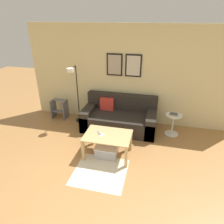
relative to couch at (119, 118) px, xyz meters
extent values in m
plane|color=#A87542|center=(0.21, -2.61, -0.28)|extent=(16.00, 16.00, 0.00)
cube|color=beige|center=(0.21, 0.49, 0.99)|extent=(5.60, 0.06, 2.55)
cube|color=black|center=(-0.24, 0.44, 1.28)|extent=(0.41, 0.02, 0.56)
cube|color=#ADA38E|center=(-0.24, 0.43, 1.28)|extent=(0.34, 0.01, 0.49)
cube|color=black|center=(0.25, 0.44, 1.28)|extent=(0.41, 0.02, 0.56)
cube|color=beige|center=(0.25, 0.43, 1.28)|extent=(0.34, 0.01, 0.49)
cube|color=beige|center=(-0.02, -1.74, -0.28)|extent=(1.00, 0.94, 0.01)
cube|color=#28231E|center=(0.01, -0.05, -0.07)|extent=(1.87, 0.94, 0.42)
cube|color=#28231E|center=(0.01, 0.32, 0.34)|extent=(1.87, 0.20, 0.41)
cube|color=#28231E|center=(-0.81, -0.05, -0.01)|extent=(0.24, 0.94, 0.54)
cube|color=#28231E|center=(0.82, -0.05, -0.01)|extent=(0.24, 0.94, 0.54)
cube|color=red|center=(-0.37, 0.15, 0.30)|extent=(0.36, 0.14, 0.32)
cube|color=tan|center=(-0.01, -1.19, 0.20)|extent=(0.96, 0.66, 0.02)
cube|color=tan|center=(-0.45, -1.48, -0.05)|extent=(0.06, 0.06, 0.48)
cube|color=tan|center=(0.44, -1.48, -0.05)|extent=(0.06, 0.06, 0.48)
cube|color=tan|center=(-0.45, -0.90, -0.05)|extent=(0.06, 0.06, 0.48)
cube|color=tan|center=(0.44, -0.90, -0.05)|extent=(0.06, 0.06, 0.48)
cube|color=#B2B2B7|center=(-0.02, -1.21, -0.17)|extent=(0.44, 0.39, 0.22)
cube|color=silver|center=(-0.02, -1.21, -0.06)|extent=(0.47, 0.41, 0.02)
cylinder|color=black|center=(-1.18, 0.13, -0.27)|extent=(0.24, 0.24, 0.02)
cylinder|color=black|center=(-1.18, 0.13, 0.50)|extent=(0.03, 0.03, 1.54)
cylinder|color=black|center=(-1.18, -0.03, 1.27)|extent=(0.02, 0.32, 0.02)
cylinder|color=white|center=(-1.18, -0.20, 1.24)|extent=(0.17, 0.17, 0.09)
cylinder|color=silver|center=(1.35, -0.02, -0.28)|extent=(0.33, 0.33, 0.01)
cylinder|color=silver|center=(1.35, -0.02, -0.02)|extent=(0.04, 0.04, 0.51)
cylinder|color=silver|center=(1.35, -0.02, 0.25)|extent=(0.39, 0.39, 0.02)
cube|color=#D8C666|center=(1.35, -0.01, 0.26)|extent=(0.17, 0.14, 0.01)
cube|color=#4C4C51|center=(1.34, -0.01, 0.28)|extent=(0.19, 0.16, 0.02)
cube|color=#99999E|center=(-0.20, -1.15, 0.22)|extent=(0.11, 0.15, 0.02)
cube|color=silver|center=(-0.12, -1.24, 0.22)|extent=(0.13, 0.15, 0.01)
cube|color=slate|center=(-1.99, 0.17, -0.02)|extent=(0.03, 0.32, 0.54)
cube|color=slate|center=(-1.60, 0.17, -0.02)|extent=(0.03, 0.32, 0.54)
cube|color=slate|center=(-1.80, 0.11, -0.06)|extent=(0.36, 0.14, 0.02)
cube|color=slate|center=(-1.80, 0.23, 0.24)|extent=(0.36, 0.14, 0.02)
camera|label=1|loc=(0.88, -4.54, 2.42)|focal=32.00mm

